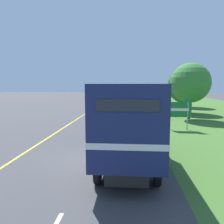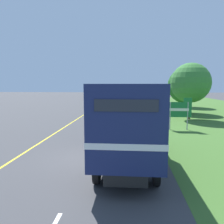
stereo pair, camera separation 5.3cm
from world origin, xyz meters
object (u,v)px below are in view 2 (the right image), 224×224
Objects in this scene: lead_car_silver_ahead at (115,95)px; roadside_tree_mid at (186,85)px; lead_car_white at (101,105)px; roadside_tree_far at (186,82)px; horse_trailer_truck at (127,120)px; roadside_tree_near at (190,83)px; highway_sign at (179,110)px; lead_car_black_ahead at (130,98)px.

roadside_tree_mid reaches higher than lead_car_silver_ahead.
roadside_tree_far is at bearing 33.56° from lead_car_white.
horse_trailer_truck is 28.59m from roadside_tree_far.
roadside_tree_far reaches higher than roadside_tree_near.
horse_trailer_truck is 1.26× the size of roadside_tree_far.
roadside_tree_mid is 8.52m from roadside_tree_far.
roadside_tree_far is at bearing 75.11° from highway_sign.
horse_trailer_truck reaches higher than lead_car_silver_ahead.
roadside_tree_far is (5.10, 19.17, 2.43)m from highway_sign.
roadside_tree_far is at bearing 71.24° from horse_trailer_truck.
roadside_tree_near is at bearing -72.81° from lead_car_black_ahead.
horse_trailer_truck is 33.74m from lead_car_black_ahead.
roadside_tree_mid reaches higher than lead_car_black_ahead.
lead_car_silver_ahead is at bearing 106.55° from roadside_tree_near.
horse_trailer_truck is at bearing -85.41° from lead_car_silver_ahead.
highway_sign is at bearing -111.80° from roadside_tree_near.
horse_trailer_truck is 15.07m from roadside_tree_near.
lead_car_black_ahead is 14.69m from lead_car_silver_ahead.
roadside_tree_mid is at bearing 1.69° from lead_car_white.
roadside_tree_far reaches higher than lead_car_silver_ahead.
horse_trailer_truck is 48.04m from lead_car_silver_ahead.
roadside_tree_far is (1.98, 8.27, 0.47)m from roadside_tree_mid.
lead_car_black_ahead is 11.67m from roadside_tree_far.
lead_car_black_ahead is 26.20m from highway_sign.
highway_sign reaches higher than lead_car_silver_ahead.
roadside_tree_far is (9.05, -6.72, 2.99)m from lead_car_black_ahead.
lead_car_black_ahead is at bearing 115.26° from roadside_tree_mid.
roadside_tree_far reaches higher than highway_sign.
roadside_tree_far reaches higher than lead_car_white.
highway_sign is (7.86, -10.57, 0.58)m from lead_car_white.
roadside_tree_mid is at bearing -69.27° from lead_car_silver_ahead.
roadside_tree_near reaches higher than horse_trailer_truck.
lead_car_black_ahead is (3.90, 15.32, 0.02)m from lead_car_white.
roadside_tree_far is (9.17, 27.00, 2.01)m from horse_trailer_truck.
horse_trailer_truck is at bearing -90.20° from lead_car_black_ahead.
roadside_tree_far is at bearing 78.20° from roadside_tree_near.
horse_trailer_truck is 18.82m from lead_car_white.
lead_car_white is (-3.79, 18.41, -1.00)m from horse_trailer_truck.
horse_trailer_truck reaches higher than lead_car_black_ahead.
horse_trailer_truck is at bearing -108.76° from roadside_tree_far.
highway_sign is (4.07, 7.83, -0.42)m from horse_trailer_truck.
lead_car_silver_ahead is at bearing 101.18° from highway_sign.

